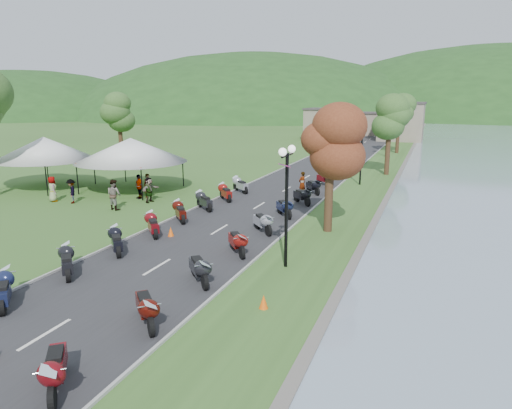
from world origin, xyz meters
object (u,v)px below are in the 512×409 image
(pedestrian_a, at_px, (149,197))
(pedestrian_c, at_px, (73,203))
(vendor_tent_main, at_px, (132,164))
(pedestrian_b, at_px, (115,209))

(pedestrian_a, relative_size, pedestrian_c, 1.04)
(vendor_tent_main, relative_size, pedestrian_b, 2.87)
(pedestrian_c, bearing_deg, pedestrian_a, 88.69)
(pedestrian_b, relative_size, pedestrian_c, 1.19)
(pedestrian_a, distance_m, pedestrian_c, 5.08)
(vendor_tent_main, relative_size, pedestrian_a, 3.28)
(pedestrian_b, bearing_deg, pedestrian_a, -76.48)
(vendor_tent_main, relative_size, pedestrian_c, 3.41)
(vendor_tent_main, height_order, pedestrian_b, vendor_tent_main)
(pedestrian_a, height_order, pedestrian_b, pedestrian_b)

